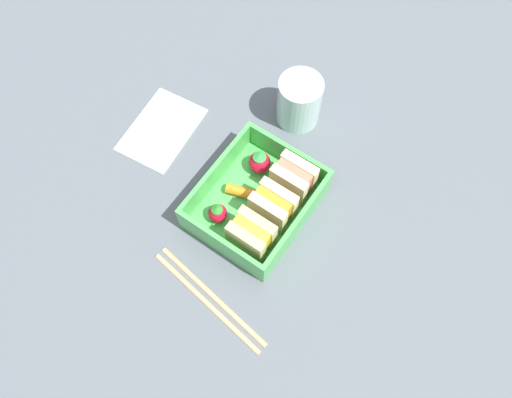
# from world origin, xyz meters

# --- Properties ---
(ground_plane) EXTENTS (1.20, 1.20, 0.02)m
(ground_plane) POSITION_xyz_m (0.00, 0.00, -0.01)
(ground_plane) COLOR #565D64
(bento_tray) EXTENTS (0.16, 0.14, 0.01)m
(bento_tray) POSITION_xyz_m (0.00, 0.00, 0.01)
(bento_tray) COLOR #49B250
(bento_tray) RESTS_ON ground_plane
(bento_rim) EXTENTS (0.16, 0.14, 0.04)m
(bento_rim) POSITION_xyz_m (0.00, 0.00, 0.03)
(bento_rim) COLOR #49B250
(bento_rim) RESTS_ON bento_tray
(sandwich_left) EXTENTS (0.04, 0.05, 0.05)m
(sandwich_left) POSITION_xyz_m (-0.05, 0.03, 0.04)
(sandwich_left) COLOR beige
(sandwich_left) RESTS_ON bento_tray
(sandwich_center_left) EXTENTS (0.04, 0.05, 0.05)m
(sandwich_center_left) POSITION_xyz_m (0.00, 0.03, 0.04)
(sandwich_center_left) COLOR beige
(sandwich_center_left) RESTS_ON bento_tray
(sandwich_center) EXTENTS (0.04, 0.05, 0.05)m
(sandwich_center) POSITION_xyz_m (0.05, 0.03, 0.04)
(sandwich_center) COLOR #D8C07B
(sandwich_center) RESTS_ON bento_tray
(strawberry_left) EXTENTS (0.03, 0.03, 0.04)m
(strawberry_left) POSITION_xyz_m (-0.05, -0.03, 0.03)
(strawberry_left) COLOR red
(strawberry_left) RESTS_ON bento_tray
(carrot_stick_far_left) EXTENTS (0.03, 0.04, 0.01)m
(carrot_stick_far_left) POSITION_xyz_m (0.00, -0.03, 0.02)
(carrot_stick_far_left) COLOR orange
(carrot_stick_far_left) RESTS_ON bento_tray
(strawberry_far_left) EXTENTS (0.03, 0.03, 0.03)m
(strawberry_far_left) POSITION_xyz_m (0.04, -0.03, 0.03)
(strawberry_far_left) COLOR red
(strawberry_far_left) RESTS_ON bento_tray
(chopstick_pair) EXTENTS (0.04, 0.18, 0.01)m
(chopstick_pair) POSITION_xyz_m (0.14, 0.02, 0.00)
(chopstick_pair) COLOR tan
(chopstick_pair) RESTS_ON ground_plane
(drinking_glass) EXTENTS (0.06, 0.06, 0.08)m
(drinking_glass) POSITION_xyz_m (-0.16, -0.03, 0.04)
(drinking_glass) COLOR silver
(drinking_glass) RESTS_ON ground_plane
(folded_napkin) EXTENTS (0.13, 0.10, 0.00)m
(folded_napkin) POSITION_xyz_m (-0.02, -0.19, 0.00)
(folded_napkin) COLOR silver
(folded_napkin) RESTS_ON ground_plane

